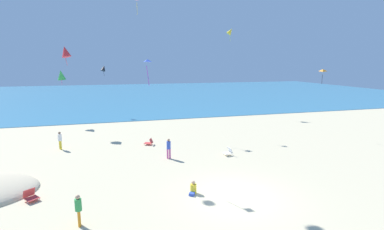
% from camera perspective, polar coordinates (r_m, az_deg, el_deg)
% --- Properties ---
extents(ground_plane, '(120.00, 120.00, 0.00)m').
position_cam_1_polar(ground_plane, '(24.06, -1.12, -5.77)').
color(ground_plane, beige).
extents(ocean_water, '(120.00, 60.00, 0.05)m').
position_cam_1_polar(ocean_water, '(63.70, -10.20, 4.14)').
color(ocean_water, teal).
rests_on(ocean_water, ground_plane).
extents(beach_chair_far_right, '(0.82, 0.73, 0.53)m').
position_cam_1_polar(beach_chair_far_right, '(23.97, -8.51, -5.37)').
color(beach_chair_far_right, '#D13D3D').
rests_on(beach_chair_far_right, ground_plane).
extents(beach_chair_far_left, '(0.67, 0.59, 0.59)m').
position_cam_1_polar(beach_chair_far_left, '(21.23, 7.27, -7.26)').
color(beach_chair_far_left, white).
rests_on(beach_chair_far_left, ground_plane).
extents(beach_chair_near_camera, '(0.82, 0.84, 0.58)m').
position_cam_1_polar(beach_chair_near_camera, '(16.56, -29.45, -13.84)').
color(beach_chair_near_camera, '#D13D3D').
rests_on(beach_chair_near_camera, ground_plane).
extents(person_0, '(0.54, 0.62, 0.69)m').
position_cam_1_polar(person_0, '(15.24, 0.22, -14.51)').
color(person_0, yellow).
rests_on(person_0, ground_plane).
extents(person_1, '(0.39, 0.39, 1.42)m').
position_cam_1_polar(person_1, '(24.59, -24.81, -4.41)').
color(person_1, yellow).
rests_on(person_1, ground_plane).
extents(person_2, '(0.30, 0.30, 1.38)m').
position_cam_1_polar(person_2, '(13.19, -21.68, -16.84)').
color(person_2, orange).
rests_on(person_2, ground_plane).
extents(person_3, '(0.35, 0.35, 1.44)m').
position_cam_1_polar(person_3, '(20.28, -4.67, -6.42)').
color(person_3, '#D8599E').
rests_on(person_3, ground_plane).
extents(kite_red, '(1.33, 1.26, 1.90)m').
position_cam_1_polar(kite_red, '(30.34, -23.90, 11.48)').
color(kite_red, red).
extents(kite_blue, '(0.51, 0.49, 1.50)m').
position_cam_1_polar(kite_blue, '(16.40, -8.83, 10.48)').
color(kite_blue, blue).
extents(kite_green, '(1.21, 1.25, 1.58)m').
position_cam_1_polar(kite_green, '(33.99, -24.60, 7.26)').
color(kite_green, green).
extents(kite_yellow, '(1.09, 0.82, 1.78)m').
position_cam_1_polar(kite_yellow, '(38.94, 7.61, 16.19)').
color(kite_yellow, yellow).
extents(kite_black, '(0.96, 1.00, 1.42)m').
position_cam_1_polar(kite_black, '(38.42, -17.20, 8.91)').
color(kite_black, black).
extents(kite_orange, '(0.69, 0.67, 1.35)m').
position_cam_1_polar(kite_orange, '(28.51, 24.60, 8.08)').
color(kite_orange, orange).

